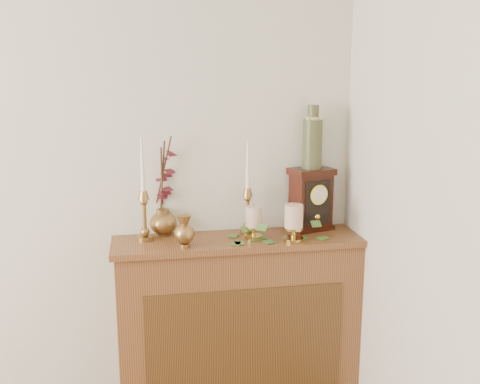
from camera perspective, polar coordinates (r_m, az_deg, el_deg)
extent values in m
cube|color=brown|center=(2.95, -0.09, -13.61)|extent=(1.20, 0.30, 0.90)
cube|color=brown|center=(2.84, 0.47, -15.76)|extent=(0.96, 0.01, 0.63)
cube|color=brown|center=(2.78, -0.10, -4.96)|extent=(1.24, 0.34, 0.03)
cylinder|color=#A07640|center=(2.77, -9.61, -4.64)|extent=(0.08, 0.08, 0.02)
sphere|color=#A07640|center=(2.76, -9.64, -4.02)|extent=(0.05, 0.05, 0.05)
cylinder|color=#A07640|center=(2.74, -9.69, -2.56)|extent=(0.02, 0.02, 0.15)
sphere|color=#A07640|center=(2.72, -9.75, -0.97)|extent=(0.04, 0.04, 0.04)
cone|color=#A07640|center=(2.71, -9.77, -0.33)|extent=(0.05, 0.05, 0.04)
cone|color=white|center=(2.69, -9.89, 2.70)|extent=(0.02, 0.02, 0.26)
cylinder|color=#A07640|center=(2.85, 0.77, -3.97)|extent=(0.08, 0.08, 0.02)
sphere|color=#A07640|center=(2.84, 0.77, -3.40)|extent=(0.04, 0.04, 0.04)
cylinder|color=#A07640|center=(2.82, 0.77, -2.07)|extent=(0.02, 0.02, 0.14)
sphere|color=#A07640|center=(2.81, 0.78, -0.62)|extent=(0.04, 0.04, 0.04)
cone|color=#A07640|center=(2.80, 0.78, -0.03)|extent=(0.05, 0.05, 0.04)
cone|color=white|center=(2.77, 0.79, 2.73)|extent=(0.02, 0.02, 0.24)
cylinder|color=#A07640|center=(2.64, -5.64, -5.41)|extent=(0.05, 0.05, 0.02)
sphere|color=#A07640|center=(2.62, -5.67, -4.24)|extent=(0.10, 0.10, 0.10)
cone|color=#A07640|center=(2.61, -5.70, -2.88)|extent=(0.07, 0.07, 0.05)
cylinder|color=#A07640|center=(2.84, -7.77, -4.27)|extent=(0.06, 0.06, 0.01)
ellipsoid|color=#A07640|center=(2.82, -7.81, -3.14)|extent=(0.14, 0.14, 0.12)
cylinder|color=#A07640|center=(2.81, -7.84, -2.00)|extent=(0.07, 0.07, 0.02)
cylinder|color=#472819|center=(2.78, -7.95, 1.34)|extent=(0.01, 0.09, 0.32)
cylinder|color=#472819|center=(2.78, -7.88, 1.63)|extent=(0.03, 0.07, 0.35)
cylinder|color=#472819|center=(2.77, -7.83, 1.92)|extent=(0.09, 0.09, 0.37)
cylinder|color=#B3963E|center=(2.76, 1.39, -4.57)|extent=(0.09, 0.09, 0.02)
cylinder|color=#B3963E|center=(2.75, 1.40, -4.04)|extent=(0.02, 0.02, 0.04)
cylinder|color=#B3963E|center=(2.75, 1.40, -3.58)|extent=(0.08, 0.08, 0.01)
cylinder|color=beige|center=(2.73, 1.40, -2.48)|extent=(0.08, 0.08, 0.10)
cylinder|color=#472819|center=(2.72, 1.41, -1.38)|extent=(0.00, 0.00, 0.01)
cylinder|color=#B3963E|center=(2.73, 5.43, -4.81)|extent=(0.10, 0.10, 0.02)
cylinder|color=#B3963E|center=(2.72, 5.44, -4.21)|extent=(0.02, 0.02, 0.04)
cylinder|color=#B3963E|center=(2.71, 5.46, -3.69)|extent=(0.09, 0.09, 0.01)
cylinder|color=beige|center=(2.70, 5.48, -2.45)|extent=(0.09, 0.09, 0.11)
cylinder|color=#472819|center=(2.68, 5.51, -1.19)|extent=(0.00, 0.00, 0.01)
cube|color=#3F6C29|center=(2.73, 0.05, -4.82)|extent=(0.07, 0.07, 0.00)
cube|color=#3F6C29|center=(2.76, 8.80, -4.82)|extent=(0.07, 0.06, 0.00)
cube|color=#3F6C29|center=(2.78, 2.13, -4.50)|extent=(0.07, 0.07, 0.00)
cube|color=#3F6C29|center=(2.85, 6.67, -4.17)|extent=(0.07, 0.07, 0.00)
cube|color=#3F6C29|center=(2.68, 2.56, -5.21)|extent=(0.07, 0.07, 0.00)
cube|color=#3F6C29|center=(2.80, 7.89, -4.50)|extent=(0.04, 0.05, 0.00)
cube|color=#3F6C29|center=(2.72, 6.87, -5.02)|extent=(0.06, 0.07, 0.00)
cube|color=#3F6C29|center=(2.80, 8.65, -4.52)|extent=(0.07, 0.07, 0.00)
cube|color=#3F6C29|center=(2.78, 2.92, -4.55)|extent=(0.07, 0.07, 0.00)
cube|color=#3F6C29|center=(2.84, 4.10, -4.18)|extent=(0.06, 0.06, 0.00)
cube|color=#3F6C29|center=(2.72, 0.63, -3.77)|extent=(0.03, 0.05, 0.03)
cube|color=#3F6C29|center=(2.67, 2.28, -3.64)|extent=(0.05, 0.06, 0.03)
cube|color=#3F6C29|center=(2.80, 7.73, -3.23)|extent=(0.04, 0.05, 0.03)
cube|color=#35110A|center=(2.94, 7.12, -3.54)|extent=(0.24, 0.20, 0.02)
cube|color=#35110A|center=(2.90, 7.19, -0.92)|extent=(0.22, 0.17, 0.28)
cube|color=#35110A|center=(2.87, 7.27, 2.08)|extent=(0.24, 0.20, 0.03)
cube|color=black|center=(2.85, 7.90, -1.08)|extent=(0.14, 0.05, 0.22)
cylinder|color=yellow|center=(2.84, 7.99, -0.27)|extent=(0.10, 0.04, 0.10)
cylinder|color=silver|center=(2.84, 7.99, -0.27)|extent=(0.07, 0.02, 0.08)
sphere|color=yellow|center=(2.87, 7.82, -2.51)|extent=(0.03, 0.03, 0.03)
cylinder|color=#162D24|center=(2.85, 7.35, 4.84)|extent=(0.10, 0.10, 0.25)
cylinder|color=#162D24|center=(2.83, 7.44, 7.94)|extent=(0.06, 0.06, 0.08)
cylinder|color=tan|center=(2.84, 7.43, 7.42)|extent=(0.07, 0.07, 0.02)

